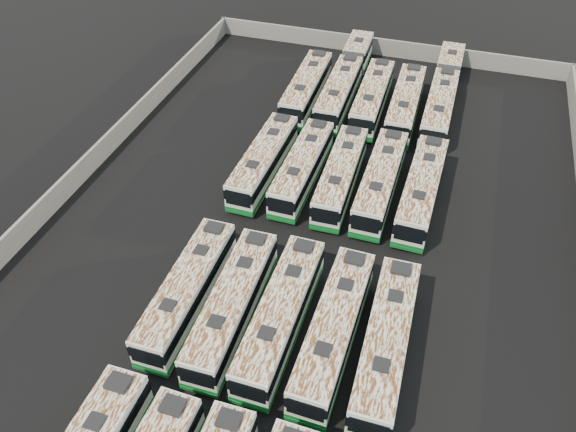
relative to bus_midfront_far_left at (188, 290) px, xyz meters
The scene contains 17 objects.
ground 11.19m from the bus_midfront_far_left, 56.12° to the left, with size 140.00×140.00×0.00m, color black.
perimeter_wall 11.07m from the bus_midfront_far_left, 56.12° to the left, with size 45.20×73.20×2.20m.
bus_midfront_far_left is the anchor object (origin of this frame).
bus_midfront_left 3.62m from the bus_midfront_far_left, ahead, with size 2.97×12.76×3.58m.
bus_midfront_center 7.16m from the bus_midfront_far_left, ahead, with size 2.78×12.96×3.65m.
bus_midfront_right 10.96m from the bus_midfront_far_left, ahead, with size 2.96×12.97×3.65m.
bus_midfront_far_right 14.53m from the bus_midfront_far_left, ahead, with size 2.96×13.01×3.66m.
bus_midback_far_left 16.60m from the bus_midfront_far_left, 90.32° to the left, with size 2.85×12.58×3.54m.
bus_midback_left 17.15m from the bus_midfront_far_left, 77.75° to the left, with size 2.77×12.45×3.50m.
bus_midback_center 18.19m from the bus_midfront_far_left, 66.38° to the left, with size 2.93×12.46×3.50m.
bus_midback_right 20.08m from the bus_midfront_far_left, 57.15° to the left, with size 2.79×12.78×3.60m.
bus_midback_far_right 22.23m from the bus_midfront_far_left, 49.07° to the left, with size 3.04×12.94×3.63m.
bus_back_far_left 30.89m from the bus_midfront_far_left, 90.23° to the left, with size 3.07×13.07×3.67m.
bus_back_left 34.59m from the bus_midfront_far_left, 84.20° to the left, with size 3.13×20.10×3.64m.
bus_back_center 31.94m from the bus_midfront_far_left, 76.87° to the left, with size 2.97×12.92×3.63m.
bus_back_right 32.73m from the bus_midfront_far_left, 70.53° to the left, with size 2.97×12.96×3.64m.
bus_back_far_right 37.52m from the bus_midfront_far_left, 67.26° to the left, with size 2.78×19.90×3.61m.
Camera 1 is at (8.96, -32.38, 32.92)m, focal length 35.00 mm.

